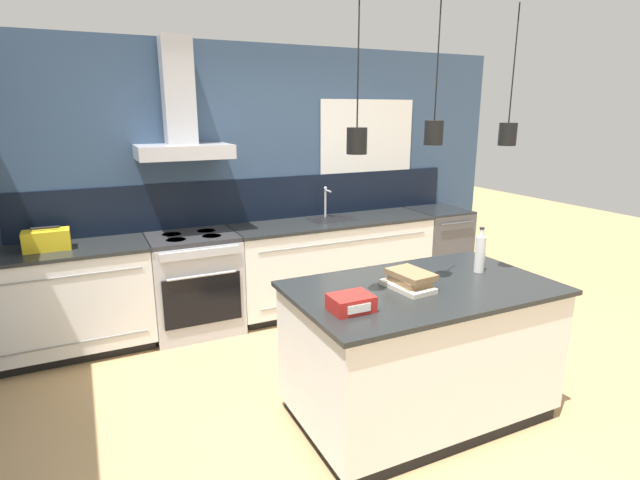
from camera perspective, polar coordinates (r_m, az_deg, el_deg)
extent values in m
plane|color=tan|center=(3.70, 4.03, -17.93)|extent=(16.00, 16.00, 0.00)
cube|color=#354C6B|center=(5.03, -7.27, 6.63)|extent=(5.60, 0.06, 2.60)
cube|color=black|center=(5.02, -7.06, 4.59)|extent=(4.42, 0.02, 0.43)
cube|color=white|center=(5.48, 5.45, 10.69)|extent=(1.12, 0.01, 0.96)
cube|color=black|center=(5.48, 5.41, 10.70)|extent=(1.04, 0.01, 0.88)
cube|color=#B5B5BA|center=(4.56, -15.26, 9.73)|extent=(0.80, 0.46, 0.12)
cube|color=#B5B5BA|center=(4.63, -15.91, 16.08)|extent=(0.26, 0.20, 0.90)
cylinder|color=black|center=(2.73, 4.40, 20.10)|extent=(0.01, 0.01, 0.70)
cylinder|color=black|center=(2.72, 4.23, 11.24)|extent=(0.11, 0.11, 0.14)
sphere|color=#F9D18C|center=(2.72, 4.23, 11.24)|extent=(0.06, 0.06, 0.06)
cylinder|color=black|center=(3.04, 13.32, 19.49)|extent=(0.01, 0.01, 0.67)
cylinder|color=black|center=(3.03, 12.87, 11.87)|extent=(0.11, 0.11, 0.14)
sphere|color=#F9D18C|center=(3.03, 12.87, 11.87)|extent=(0.06, 0.06, 0.06)
cylinder|color=black|center=(3.40, 21.31, 18.21)|extent=(0.01, 0.01, 0.69)
cylinder|color=black|center=(3.39, 20.65, 11.25)|extent=(0.11, 0.11, 0.14)
sphere|color=#F9D18C|center=(3.39, 20.65, 11.25)|extent=(0.06, 0.06, 0.06)
cube|color=black|center=(4.83, -25.88, -10.69)|extent=(1.19, 0.56, 0.09)
cube|color=white|center=(4.64, -26.47, -5.89)|extent=(1.23, 0.62, 0.79)
cube|color=gray|center=(4.26, -26.89, -3.79)|extent=(1.08, 0.01, 0.01)
cube|color=gray|center=(4.44, -26.07, -10.54)|extent=(1.08, 0.01, 0.01)
cube|color=#232626|center=(4.52, -27.06, -1.00)|extent=(1.26, 0.64, 0.03)
cube|color=black|center=(5.32, 1.31, -6.79)|extent=(1.99, 0.56, 0.09)
cube|color=white|center=(5.16, 1.49, -2.35)|extent=(2.06, 0.62, 0.79)
cube|color=gray|center=(4.81, 3.21, -0.19)|extent=(1.81, 0.01, 0.01)
cube|color=gray|center=(4.98, 3.12, -6.32)|extent=(1.81, 0.01, 0.01)
cube|color=#232626|center=(5.05, 1.52, 2.11)|extent=(2.08, 0.64, 0.03)
cube|color=#262628|center=(5.09, 1.26, 2.34)|extent=(0.48, 0.34, 0.01)
cylinder|color=#B5B5BA|center=(5.18, 0.62, 4.29)|extent=(0.02, 0.02, 0.30)
sphere|color=#B5B5BA|center=(5.15, 0.62, 5.95)|extent=(0.03, 0.03, 0.03)
cylinder|color=#B5B5BA|center=(5.10, 0.92, 5.63)|extent=(0.02, 0.12, 0.02)
cube|color=#B5B5BA|center=(4.73, -14.11, -5.03)|extent=(0.78, 0.62, 0.87)
cube|color=black|center=(4.44, -13.22, -6.72)|extent=(0.67, 0.02, 0.44)
cylinder|color=#B5B5BA|center=(4.35, -13.33, -3.99)|extent=(0.58, 0.02, 0.02)
cube|color=#B5B5BA|center=(4.31, -13.53, -1.53)|extent=(0.67, 0.02, 0.07)
cube|color=#2D2D30|center=(4.60, -14.45, 0.32)|extent=(0.78, 0.60, 0.04)
cylinder|color=black|center=(4.67, -16.60, 0.63)|extent=(0.17, 0.17, 0.00)
cylinder|color=black|center=(4.73, -12.89, 1.03)|extent=(0.17, 0.17, 0.00)
cylinder|color=black|center=(4.46, -16.14, 0.02)|extent=(0.17, 0.17, 0.00)
cylinder|color=black|center=(4.52, -12.27, 0.45)|extent=(0.17, 0.17, 0.00)
cube|color=#4C4C51|center=(5.87, 13.07, -1.03)|extent=(0.58, 0.62, 0.89)
cube|color=black|center=(5.76, 13.33, 3.33)|extent=(0.58, 0.62, 0.02)
cylinder|color=#4C4C51|center=(5.53, 15.42, 1.89)|extent=(0.44, 0.02, 0.02)
cube|color=black|center=(3.62, 10.94, -18.15)|extent=(1.56, 0.91, 0.09)
cube|color=white|center=(3.40, 11.30, -11.89)|extent=(1.63, 0.95, 0.79)
cube|color=#232626|center=(3.24, 11.66, -5.38)|extent=(1.68, 1.00, 0.03)
cylinder|color=silver|center=(3.57, 17.81, -1.58)|extent=(0.07, 0.07, 0.25)
cylinder|color=silver|center=(3.54, 18.00, 0.78)|extent=(0.03, 0.03, 0.06)
cylinder|color=#262628|center=(3.53, 18.04, 1.29)|extent=(0.03, 0.03, 0.01)
cube|color=beige|center=(3.16, 9.96, -5.24)|extent=(0.23, 0.35, 0.03)
cube|color=olive|center=(3.17, 10.21, -4.55)|extent=(0.17, 0.25, 0.04)
cube|color=olive|center=(3.16, 10.36, -3.87)|extent=(0.23, 0.31, 0.04)
cube|color=red|center=(2.78, 3.56, -7.19)|extent=(0.23, 0.18, 0.09)
cube|color=white|center=(2.71, 4.53, -7.84)|extent=(0.14, 0.01, 0.05)
cube|color=gold|center=(4.51, -28.77, -0.01)|extent=(0.34, 0.18, 0.16)
cylinder|color=black|center=(4.49, -28.93, 1.23)|extent=(0.20, 0.02, 0.02)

